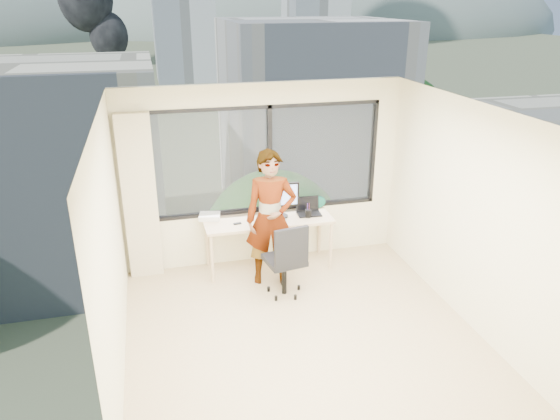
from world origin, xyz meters
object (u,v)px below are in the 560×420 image
object	(u,v)px
monitor	(281,200)
game_console	(210,216)
chair	(284,258)
handbag	(318,202)
laptop	(309,207)
desk	(269,243)
person	(271,218)

from	to	relation	value
monitor	game_console	distance (m)	1.03
chair	handbag	size ratio (longest dim) A/B	4.29
monitor	chair	bearing A→B (deg)	-97.87
monitor	laptop	bearing A→B (deg)	-0.15
chair	handbag	distance (m)	1.31
desk	chair	bearing A→B (deg)	-87.88
chair	desk	bearing A→B (deg)	82.58
chair	handbag	world-z (taller)	chair
person	laptop	xyz separation A→B (m)	(0.66, 0.41, -0.07)
desk	game_console	size ratio (longest dim) A/B	6.30
desk	monitor	world-z (taller)	monitor
laptop	chair	bearing A→B (deg)	-122.45
chair	game_console	xyz separation A→B (m)	(-0.83, 1.00, 0.26)
game_console	desk	bearing A→B (deg)	-2.99
monitor	handbag	size ratio (longest dim) A/B	2.10
desk	laptop	size ratio (longest dim) A/B	5.09
game_console	handbag	distance (m)	1.60
chair	monitor	distance (m)	0.97
handbag	chair	bearing A→B (deg)	-121.41
desk	monitor	xyz separation A→B (m)	(0.19, 0.05, 0.63)
monitor	laptop	size ratio (longest dim) A/B	1.46
desk	person	xyz separation A→B (m)	(-0.06, -0.39, 0.55)
monitor	game_console	world-z (taller)	monitor
monitor	handbag	world-z (taller)	monitor
desk	chair	world-z (taller)	chair
desk	chair	distance (m)	0.79
chair	handbag	xyz separation A→B (m)	(0.77, 1.01, 0.32)
laptop	handbag	xyz separation A→B (m)	(0.19, 0.21, -0.01)
desk	person	bearing A→B (deg)	-98.15
person	monitor	size ratio (longest dim) A/B	3.61
chair	laptop	size ratio (longest dim) A/B	2.97
person	handbag	xyz separation A→B (m)	(0.86, 0.62, -0.08)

